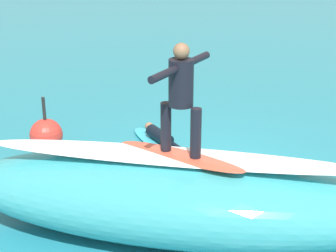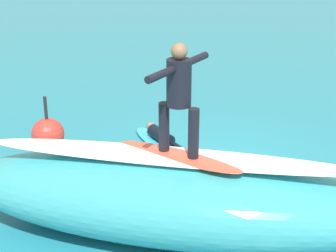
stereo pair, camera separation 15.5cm
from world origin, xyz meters
name	(u,v)px [view 2 (the right image)]	position (x,y,z in m)	size (l,w,h in m)	color
ground_plane	(212,167)	(0.00, 0.00, 0.00)	(120.00, 120.00, 0.00)	teal
wave_crest	(171,198)	(0.04, 2.63, 0.67)	(6.92, 2.05, 1.34)	teal
wave_foam_lip	(171,156)	(0.04, 2.63, 1.38)	(5.89, 0.72, 0.08)	white
surfboard_riding	(178,156)	(-0.08, 2.62, 1.39)	(2.13, 0.47, 0.10)	#E0563D
surfer_riding	(179,91)	(-0.08, 2.62, 2.42)	(0.66, 1.58, 1.69)	black
surfboard_paddling	(161,143)	(1.35, -0.74, 0.05)	(2.18, 0.56, 0.09)	#33B2D1
surfer_paddling	(164,138)	(1.26, -0.66, 0.22)	(1.33, 1.22, 0.29)	black
buoy_marker	(48,134)	(3.62, 0.24, 0.36)	(0.71, 0.71, 1.22)	red
foam_patch_mid	(301,196)	(-1.84, 0.78, 0.05)	(0.56, 0.48, 0.10)	white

